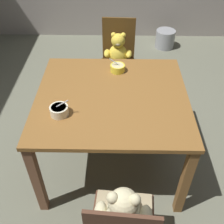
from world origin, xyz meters
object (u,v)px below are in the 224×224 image
object	(u,v)px
teddy_chair_far_center	(118,57)
teddy_chair_near_front	(123,222)
dining_table	(112,106)
porridge_bowl_cream_near_left	(59,110)
porridge_bowl_yellow_far_center	(118,68)
metal_pail	(165,39)

from	to	relation	value
teddy_chair_far_center	teddy_chair_near_front	distance (m)	1.76
dining_table	porridge_bowl_cream_near_left	bearing A→B (deg)	-148.84
porridge_bowl_yellow_far_center	porridge_bowl_cream_near_left	distance (m)	0.67
teddy_chair_far_center	teddy_chair_near_front	world-z (taller)	teddy_chair_near_front
teddy_chair_far_center	metal_pail	xyz separation A→B (m)	(0.70, 1.27, -0.42)
teddy_chair_near_front	porridge_bowl_yellow_far_center	size ratio (longest dim) A/B	7.20
porridge_bowl_yellow_far_center	metal_pail	size ratio (longest dim) A/B	0.46
dining_table	porridge_bowl_cream_near_left	distance (m)	0.43
teddy_chair_far_center	metal_pail	bearing A→B (deg)	153.70
dining_table	metal_pail	bearing A→B (deg)	70.85
teddy_chair_near_front	metal_pail	xyz separation A→B (m)	(0.67, 3.03, -0.44)
porridge_bowl_cream_near_left	metal_pail	world-z (taller)	porridge_bowl_cream_near_left
dining_table	teddy_chair_near_front	world-z (taller)	teddy_chair_near_front
dining_table	metal_pail	distance (m)	2.33
teddy_chair_near_front	dining_table	bearing A→B (deg)	9.24
teddy_chair_far_center	metal_pail	size ratio (longest dim) A/B	3.26
porridge_bowl_yellow_far_center	metal_pail	xyz separation A→B (m)	(0.71, 1.82, -0.64)
dining_table	teddy_chair_near_front	xyz separation A→B (m)	(0.07, -0.88, -0.07)
dining_table	porridge_bowl_yellow_far_center	xyz separation A→B (m)	(0.04, 0.33, 0.13)
porridge_bowl_cream_near_left	teddy_chair_near_front	bearing A→B (deg)	-57.58
metal_pail	dining_table	bearing A→B (deg)	-109.15
porridge_bowl_cream_near_left	metal_pail	xyz separation A→B (m)	(1.10, 2.36, -0.65)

